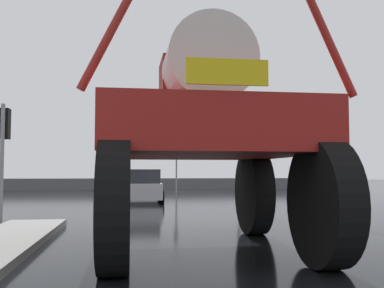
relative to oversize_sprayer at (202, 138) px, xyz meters
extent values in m
plane|color=black|center=(0.43, 9.84, -2.01)|extent=(120.00, 120.00, 0.00)
cylinder|color=black|center=(-1.51, 1.89, -1.07)|extent=(0.42, 1.89, 1.89)
cylinder|color=black|center=(1.50, 1.89, -1.07)|extent=(0.42, 1.89, 1.89)
cylinder|color=black|center=(-1.50, -1.78, -1.07)|extent=(0.42, 1.89, 1.89)
cylinder|color=black|center=(1.51, -1.78, -1.07)|extent=(0.42, 1.89, 1.89)
cube|color=maroon|center=(0.00, 0.05, 0.08)|extent=(3.51, 4.38, 0.82)
cube|color=maroon|center=(0.00, 0.51, 1.02)|extent=(1.43, 1.12, 1.05)
cylinder|color=silver|center=(0.00, -0.59, 1.22)|extent=(1.46, 1.40, 1.45)
cylinder|color=maroon|center=(-1.58, -1.92, 1.30)|extent=(0.89, 0.12, 1.66)
cylinder|color=maroon|center=(1.58, -1.91, 1.31)|extent=(0.85, 0.12, 1.67)
cube|color=yellow|center=(0.00, -2.16, 0.74)|extent=(1.14, 0.04, 0.36)
cube|color=#B7B7BF|center=(-0.64, 13.41, -1.48)|extent=(1.81, 4.15, 0.70)
cube|color=#23282D|center=(-0.64, 13.26, -0.81)|extent=(1.62, 2.14, 0.64)
cylinder|color=black|center=(-1.45, 14.78, -1.71)|extent=(0.20, 0.60, 0.60)
cylinder|color=black|center=(0.25, 14.74, -1.71)|extent=(0.20, 0.60, 0.60)
cylinder|color=black|center=(-1.52, 12.08, -1.71)|extent=(0.20, 0.60, 0.60)
cylinder|color=black|center=(0.18, 12.04, -1.71)|extent=(0.20, 0.60, 0.60)
cylinder|color=gray|center=(-4.69, 4.60, -0.39)|extent=(0.11, 0.11, 3.24)
cube|color=black|center=(-4.69, 4.81, 0.71)|extent=(0.24, 0.32, 0.84)
sphere|color=#390503|center=(-4.69, 5.00, 0.98)|extent=(0.17, 0.17, 0.17)
sphere|color=orange|center=(-4.69, 5.00, 0.71)|extent=(0.17, 0.17, 0.17)
sphere|color=black|center=(-4.69, 5.00, 0.44)|extent=(0.17, 0.17, 0.17)
cylinder|color=gray|center=(4.48, 4.60, -0.40)|extent=(0.11, 0.11, 3.22)
cube|color=black|center=(4.48, 4.81, 0.69)|extent=(0.24, 0.32, 0.84)
sphere|color=#390503|center=(4.48, 5.00, 0.96)|extent=(0.17, 0.17, 0.17)
sphere|color=orange|center=(4.48, 5.00, 0.69)|extent=(0.17, 0.17, 0.17)
sphere|color=black|center=(4.48, 5.00, 0.42)|extent=(0.17, 0.17, 0.17)
cylinder|color=gray|center=(1.97, 22.87, -0.23)|extent=(0.11, 0.11, 3.56)
cube|color=black|center=(1.97, 23.08, 1.03)|extent=(0.24, 0.32, 0.84)
sphere|color=#390503|center=(1.97, 23.27, 1.30)|extent=(0.17, 0.17, 0.17)
sphere|color=orange|center=(1.97, 23.27, 1.03)|extent=(0.17, 0.17, 0.17)
sphere|color=black|center=(1.97, 23.27, 0.76)|extent=(0.17, 0.17, 0.17)
cylinder|color=gray|center=(6.47, 22.87, -0.20)|extent=(0.11, 0.11, 3.63)
cube|color=black|center=(6.47, 23.08, 1.09)|extent=(0.24, 0.32, 0.84)
sphere|color=#390503|center=(6.47, 23.27, 1.36)|extent=(0.17, 0.17, 0.17)
sphere|color=orange|center=(6.47, 23.27, 1.09)|extent=(0.17, 0.17, 0.17)
sphere|color=black|center=(6.47, 23.27, 0.82)|extent=(0.17, 0.17, 0.17)
cube|color=#59595B|center=(0.43, 27.27, -1.56)|extent=(29.39, 0.24, 0.90)
camera|label=1|loc=(-1.32, -8.03, -0.61)|focal=41.93mm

